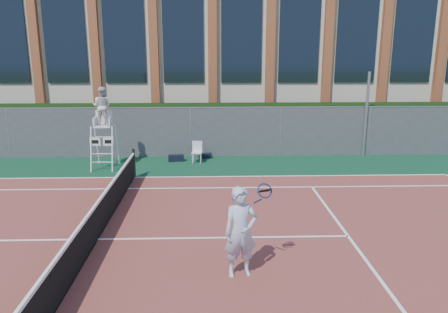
{
  "coord_description": "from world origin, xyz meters",
  "views": [
    {
      "loc": [
        2.89,
        -10.29,
        4.71
      ],
      "look_at": [
        3.3,
        3.0,
        1.42
      ],
      "focal_mm": 35.0,
      "sensor_mm": 36.0,
      "label": 1
    }
  ],
  "objects_px": {
    "umpire_chair": "(102,109)",
    "plastic_chair": "(197,150)",
    "steel_pole": "(366,115)",
    "tennis_player": "(241,232)"
  },
  "relations": [
    {
      "from": "umpire_chair",
      "to": "plastic_chair",
      "type": "relative_size",
      "value": 3.67
    },
    {
      "from": "plastic_chair",
      "to": "umpire_chair",
      "type": "bearing_deg",
      "value": -169.02
    },
    {
      "from": "steel_pole",
      "to": "plastic_chair",
      "type": "bearing_deg",
      "value": -172.86
    },
    {
      "from": "umpire_chair",
      "to": "tennis_player",
      "type": "relative_size",
      "value": 1.7
    },
    {
      "from": "plastic_chair",
      "to": "steel_pole",
      "type": "bearing_deg",
      "value": 7.14
    },
    {
      "from": "plastic_chair",
      "to": "tennis_player",
      "type": "bearing_deg",
      "value": -82.93
    },
    {
      "from": "steel_pole",
      "to": "tennis_player",
      "type": "height_order",
      "value": "steel_pole"
    },
    {
      "from": "steel_pole",
      "to": "umpire_chair",
      "type": "relative_size",
      "value": 1.13
    },
    {
      "from": "steel_pole",
      "to": "tennis_player",
      "type": "xyz_separation_m",
      "value": [
        -6.29,
        -10.57,
        -0.87
      ]
    },
    {
      "from": "tennis_player",
      "to": "steel_pole",
      "type": "bearing_deg",
      "value": 59.26
    }
  ]
}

